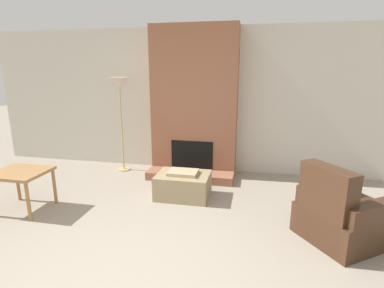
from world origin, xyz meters
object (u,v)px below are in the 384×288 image
object	(u,v)px
side_table	(20,176)
floor_lamp_left	(120,90)
ottoman	(183,185)
armchair	(344,217)

from	to	relation	value
side_table	floor_lamp_left	world-z (taller)	floor_lamp_left
ottoman	floor_lamp_left	bearing A→B (deg)	144.89
armchair	floor_lamp_left	world-z (taller)	floor_lamp_left
floor_lamp_left	armchair	bearing A→B (deg)	-26.93
ottoman	armchair	size ratio (longest dim) A/B	0.63
armchair	floor_lamp_left	xyz separation A→B (m)	(-3.43, 1.74, 1.24)
floor_lamp_left	side_table	bearing A→B (deg)	-108.42
armchair	floor_lamp_left	distance (m)	4.04
side_table	ottoman	bearing A→B (deg)	23.21
ottoman	armchair	xyz separation A→B (m)	(2.02, -0.76, 0.08)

